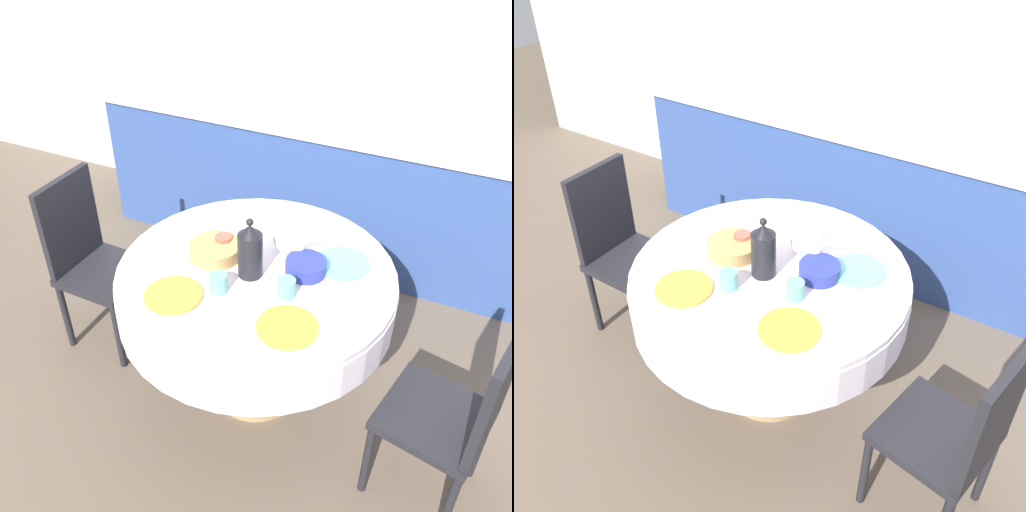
# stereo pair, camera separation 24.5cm
# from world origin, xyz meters

# --- Properties ---
(ground_plane) EXTENTS (12.00, 12.00, 0.00)m
(ground_plane) POSITION_xyz_m (0.00, 0.00, 0.00)
(ground_plane) COLOR brown
(wall_back) EXTENTS (7.00, 0.05, 2.60)m
(wall_back) POSITION_xyz_m (0.00, 1.71, 1.30)
(wall_back) COLOR silver
(wall_back) RESTS_ON ground_plane
(kitchen_counter) EXTENTS (3.24, 0.64, 0.95)m
(kitchen_counter) POSITION_xyz_m (0.00, 1.37, 0.47)
(kitchen_counter) COLOR #2D4784
(kitchen_counter) RESTS_ON ground_plane
(dining_table) EXTENTS (1.25, 1.25, 0.77)m
(dining_table) POSITION_xyz_m (0.00, 0.00, 0.64)
(dining_table) COLOR tan
(dining_table) RESTS_ON ground_plane
(chair_left) EXTENTS (0.47, 0.47, 0.97)m
(chair_left) POSITION_xyz_m (0.95, -0.20, 0.53)
(chair_left) COLOR black
(chair_left) RESTS_ON ground_plane
(chair_right) EXTENTS (0.41, 0.41, 0.97)m
(chair_right) POSITION_xyz_m (-0.97, 0.02, 0.53)
(chair_right) COLOR black
(chair_right) RESTS_ON ground_plane
(plate_near_left) EXTENTS (0.24, 0.24, 0.01)m
(plate_near_left) POSITION_xyz_m (-0.24, -0.30, 0.78)
(plate_near_left) COLOR orange
(plate_near_left) RESTS_ON dining_table
(cup_near_left) EXTENTS (0.08, 0.08, 0.08)m
(cup_near_left) POSITION_xyz_m (-0.08, -0.19, 0.81)
(cup_near_left) COLOR #5BA39E
(cup_near_left) RESTS_ON dining_table
(plate_near_right) EXTENTS (0.24, 0.24, 0.01)m
(plate_near_right) POSITION_xyz_m (0.26, -0.28, 0.78)
(plate_near_right) COLOR yellow
(plate_near_right) RESTS_ON dining_table
(cup_near_right) EXTENTS (0.08, 0.08, 0.08)m
(cup_near_right) POSITION_xyz_m (0.18, -0.10, 0.81)
(cup_near_right) COLOR #5BA39E
(cup_near_right) RESTS_ON dining_table
(plate_far_left) EXTENTS (0.24, 0.24, 0.01)m
(plate_far_left) POSITION_xyz_m (-0.30, 0.24, 0.78)
(plate_far_left) COLOR white
(plate_far_left) RESTS_ON dining_table
(cup_far_left) EXTENTS (0.08, 0.08, 0.08)m
(cup_far_left) POSITION_xyz_m (-0.20, 0.07, 0.81)
(cup_far_left) COLOR #CC4C3D
(cup_far_left) RESTS_ON dining_table
(plate_far_right) EXTENTS (0.24, 0.24, 0.01)m
(plate_far_right) POSITION_xyz_m (0.33, 0.20, 0.78)
(plate_far_right) COLOR #60BCB7
(plate_far_right) RESTS_ON dining_table
(cup_far_right) EXTENTS (0.08, 0.08, 0.08)m
(cup_far_right) POSITION_xyz_m (0.13, 0.17, 0.81)
(cup_far_right) COLOR white
(cup_far_right) RESTS_ON dining_table
(coffee_carafe) EXTENTS (0.11, 0.11, 0.29)m
(coffee_carafe) POSITION_xyz_m (-0.01, -0.03, 0.90)
(coffee_carafe) COLOR black
(coffee_carafe) RESTS_ON dining_table
(teapot) EXTENTS (0.20, 0.15, 0.19)m
(teapot) POSITION_xyz_m (0.08, 0.18, 0.86)
(teapot) COLOR silver
(teapot) RESTS_ON dining_table
(bread_basket) EXTENTS (0.23, 0.23, 0.06)m
(bread_basket) POSITION_xyz_m (-0.21, 0.02, 0.80)
(bread_basket) COLOR #AD844C
(bread_basket) RESTS_ON dining_table
(fruit_bowl) EXTENTS (0.18, 0.18, 0.06)m
(fruit_bowl) POSITION_xyz_m (0.20, 0.08, 0.80)
(fruit_bowl) COLOR navy
(fruit_bowl) RESTS_ON dining_table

